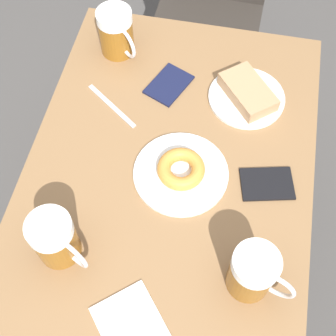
# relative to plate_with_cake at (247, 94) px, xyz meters

# --- Properties ---
(ground_plane) EXTENTS (8.00, 8.00, 0.00)m
(ground_plane) POSITION_rel_plate_with_cake_xyz_m (-0.16, -0.26, -0.73)
(ground_plane) COLOR #474442
(table) EXTENTS (0.71, 1.04, 0.71)m
(table) POSITION_rel_plate_with_cake_xyz_m (-0.16, -0.26, -0.08)
(table) COLOR olive
(table) RESTS_ON ground_plane
(plate_with_cake) EXTENTS (0.21, 0.21, 0.05)m
(plate_with_cake) POSITION_rel_plate_with_cake_xyz_m (0.00, 0.00, 0.00)
(plate_with_cake) COLOR white
(plate_with_cake) RESTS_ON table
(plate_with_donut) EXTENTS (0.23, 0.23, 0.04)m
(plate_with_donut) POSITION_rel_plate_with_cake_xyz_m (-0.13, -0.27, -0.00)
(plate_with_donut) COLOR white
(plate_with_donut) RESTS_ON table
(beer_mug_left) EXTENTS (0.14, 0.10, 0.14)m
(beer_mug_left) POSITION_rel_plate_with_cake_xyz_m (0.06, -0.50, 0.05)
(beer_mug_left) COLOR #8C5619
(beer_mug_left) RESTS_ON table
(beer_mug_center) EXTENTS (0.12, 0.12, 0.14)m
(beer_mug_center) POSITION_rel_plate_with_cake_xyz_m (-0.38, 0.10, 0.05)
(beer_mug_center) COLOR #8C5619
(beer_mug_center) RESTS_ON table
(beer_mug_right) EXTENTS (0.14, 0.10, 0.14)m
(beer_mug_right) POSITION_rel_plate_with_cake_xyz_m (-0.36, -0.51, 0.05)
(beer_mug_right) COLOR #8C5619
(beer_mug_right) RESTS_ON table
(napkin_folded) EXTENTS (0.20, 0.20, 0.00)m
(napkin_folded) POSITION_rel_plate_with_cake_xyz_m (-0.16, -0.64, -0.02)
(napkin_folded) COLOR white
(napkin_folded) RESTS_ON table
(fork) EXTENTS (0.16, 0.12, 0.00)m
(fork) POSITION_rel_plate_with_cake_xyz_m (-0.35, -0.10, -0.02)
(fork) COLOR silver
(fork) RESTS_ON table
(passport_near_edge) EXTENTS (0.14, 0.11, 0.01)m
(passport_near_edge) POSITION_rel_plate_with_cake_xyz_m (0.08, -0.25, -0.02)
(passport_near_edge) COLOR black
(passport_near_edge) RESTS_ON table
(passport_far_edge) EXTENTS (0.13, 0.15, 0.01)m
(passport_far_edge) POSITION_rel_plate_with_cake_xyz_m (-0.21, 0.00, -0.02)
(passport_far_edge) COLOR #141938
(passport_far_edge) RESTS_ON table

